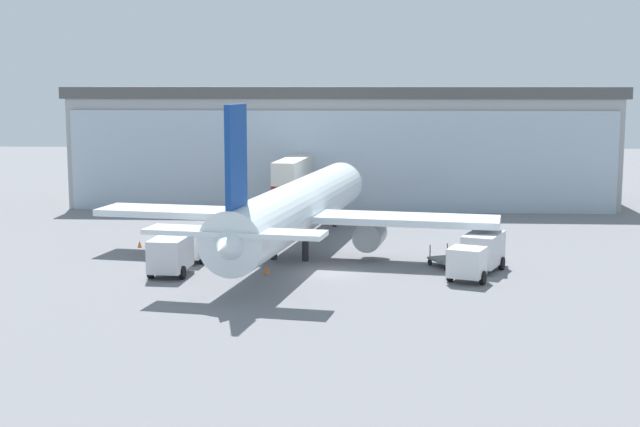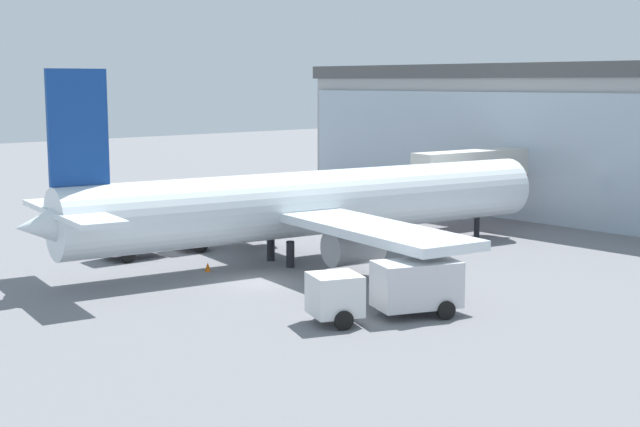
# 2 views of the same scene
# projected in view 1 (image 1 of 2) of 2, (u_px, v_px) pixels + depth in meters

# --- Properties ---
(ground) EXTENTS (240.00, 240.00, 0.00)m
(ground) POSITION_uv_depth(u_px,v_px,m) (329.00, 273.00, 61.75)
(ground) COLOR slate
(terminal_building) EXTENTS (57.93, 15.46, 12.63)m
(terminal_building) POSITION_uv_depth(u_px,v_px,m) (343.00, 145.00, 97.23)
(terminal_building) COLOR #A0A0A0
(terminal_building) RESTS_ON ground
(jet_bridge) EXTENTS (3.84, 14.58, 5.86)m
(jet_bridge) POSITION_uv_depth(u_px,v_px,m) (298.00, 171.00, 87.48)
(jet_bridge) COLOR beige
(jet_bridge) RESTS_ON ground
(airplane) EXTENTS (30.72, 36.51, 11.80)m
(airplane) POSITION_uv_depth(u_px,v_px,m) (296.00, 209.00, 67.54)
(airplane) COLOR white
(airplane) RESTS_ON ground
(catering_truck) EXTENTS (2.96, 7.45, 2.65)m
(catering_truck) POSITION_uv_depth(u_px,v_px,m) (176.00, 251.00, 61.94)
(catering_truck) COLOR silver
(catering_truck) RESTS_ON ground
(fuel_truck) EXTENTS (4.78, 7.59, 2.65)m
(fuel_truck) POSITION_uv_depth(u_px,v_px,m) (478.00, 254.00, 60.93)
(fuel_truck) COLOR silver
(fuel_truck) RESTS_ON ground
(baggage_cart) EXTENTS (2.66, 3.22, 1.50)m
(baggage_cart) POSITION_uv_depth(u_px,v_px,m) (447.00, 261.00, 63.43)
(baggage_cart) COLOR slate
(baggage_cart) RESTS_ON ground
(safety_cone_nose) EXTENTS (0.36, 0.36, 0.55)m
(safety_cone_nose) POSITION_uv_depth(u_px,v_px,m) (267.00, 269.00, 61.54)
(safety_cone_nose) COLOR orange
(safety_cone_nose) RESTS_ON ground
(safety_cone_wingtip) EXTENTS (0.36, 0.36, 0.55)m
(safety_cone_wingtip) POSITION_uv_depth(u_px,v_px,m) (140.00, 244.00, 71.17)
(safety_cone_wingtip) COLOR orange
(safety_cone_wingtip) RESTS_ON ground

